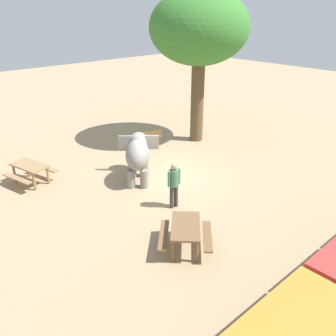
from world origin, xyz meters
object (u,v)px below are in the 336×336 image
object	(u,v)px
person_handler	(174,182)
picnic_table_far	(30,169)
wooden_bench	(148,138)
elephant	(138,154)
shade_tree_main	(200,29)
picnic_table_near	(186,231)

from	to	relation	value
person_handler	picnic_table_far	xyz separation A→B (m)	(2.85, -5.09, -0.36)
person_handler	wooden_bench	world-z (taller)	person_handler
elephant	person_handler	bearing A→B (deg)	-149.68
picnic_table_far	person_handler	bearing A→B (deg)	15.52
shade_tree_main	wooden_bench	size ratio (longest dim) A/B	4.91
person_handler	shade_tree_main	size ratio (longest dim) A/B	0.23
elephant	picnic_table_far	world-z (taller)	elephant
wooden_bench	elephant	bearing A→B (deg)	-119.70
wooden_bench	picnic_table_near	xyz separation A→B (m)	(4.36, 7.00, 0.12)
wooden_bench	picnic_table_near	distance (m)	8.25
wooden_bench	picnic_table_far	bearing A→B (deg)	-164.65
picnic_table_near	picnic_table_far	world-z (taller)	same
wooden_bench	picnic_table_far	world-z (taller)	wooden_bench
shade_tree_main	picnic_table_near	xyz separation A→B (m)	(6.92, 6.20, -4.78)
elephant	person_handler	xyz separation A→B (m)	(0.47, 2.57, -0.13)
person_handler	picnic_table_near	size ratio (longest dim) A/B	0.77
person_handler	wooden_bench	xyz separation A→B (m)	(-2.99, -5.06, -0.48)
picnic_table_near	picnic_table_far	distance (m)	7.19
shade_tree_main	elephant	bearing A→B (deg)	18.36
wooden_bench	picnic_table_near	world-z (taller)	wooden_bench
person_handler	picnic_table_near	world-z (taller)	person_handler
elephant	person_handler	world-z (taller)	elephant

